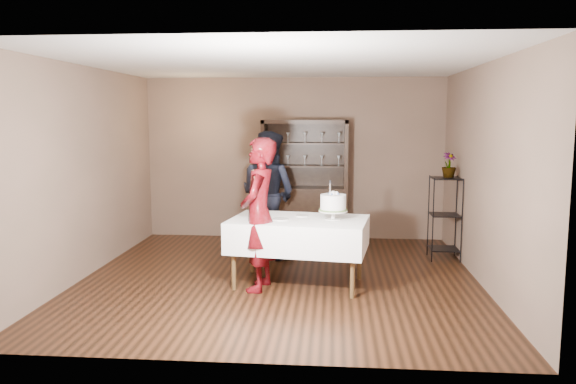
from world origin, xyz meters
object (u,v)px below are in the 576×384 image
at_px(potted_plant, 449,165).
at_px(plant_etagere, 445,215).
at_px(cake, 333,204).
at_px(man, 268,194).
at_px(china_hutch, 305,201).
at_px(cake_table, 299,234).
at_px(woman, 259,215).

bearing_deg(potted_plant, plant_etagere, -134.29).
bearing_deg(cake, man, 124.85).
relative_size(china_hutch, man, 1.08).
distance_m(china_hutch, cake_table, 2.48).
xyz_separation_m(cake_table, woman, (-0.46, -0.23, 0.28)).
bearing_deg(man, woman, 121.78).
height_order(woman, potted_plant, woman).
xyz_separation_m(china_hutch, cake_table, (0.06, -2.48, -0.04)).
xyz_separation_m(plant_etagere, potted_plant, (0.04, 0.04, 0.72)).
xyz_separation_m(china_hutch, cake, (0.48, -2.48, 0.35)).
bearing_deg(woman, plant_etagere, 130.01).
bearing_deg(woman, cake_table, 122.93).
xyz_separation_m(cake_table, man, (-0.55, 1.38, 0.30)).
bearing_deg(cake_table, woman, -153.37).
relative_size(plant_etagere, man, 0.65).
distance_m(china_hutch, potted_plant, 2.45).
distance_m(plant_etagere, cake, 2.18).
relative_size(cake_table, man, 0.95).
relative_size(plant_etagere, woman, 0.66).
bearing_deg(potted_plant, cake, -138.24).
height_order(cake, potted_plant, potted_plant).
height_order(cake_table, potted_plant, potted_plant).
bearing_deg(china_hutch, woman, -98.35).
bearing_deg(man, china_hutch, -85.40).
bearing_deg(man, cake_table, 140.19).
distance_m(china_hutch, man, 1.23).
height_order(woman, man, man).
height_order(plant_etagere, potted_plant, potted_plant).
distance_m(cake_table, potted_plant, 2.63).
xyz_separation_m(china_hutch, plant_etagere, (2.08, -1.05, -0.01)).
height_order(woman, cake, woman).
height_order(cake_table, woman, woman).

